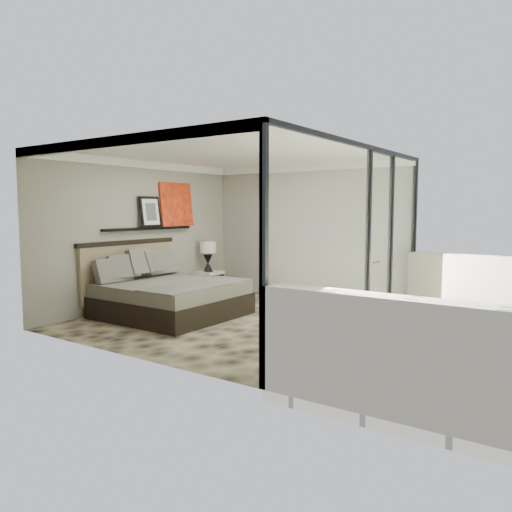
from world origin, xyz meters
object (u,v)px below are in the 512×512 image
Objects in this scene: bed at (167,295)px; nightstand at (209,283)px; lounger at (389,338)px; table_lamp at (208,252)px.

bed is 2.16m from nightstand.
bed reaches higher than lounger.
nightstand is (-0.74, 2.02, -0.11)m from bed.
table_lamp is 0.44× the size of lounger.
nightstand is at bearing 110.11° from bed.
lounger is (4.04, 0.08, -0.19)m from bed.
table_lamp is at bearing 110.33° from bed.
bed reaches higher than table_lamp.
bed is 4.04m from lounger.
bed is 2.21m from table_lamp.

